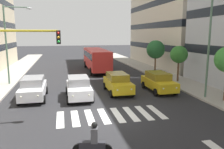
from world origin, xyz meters
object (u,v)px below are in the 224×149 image
object	(u,v)px
street_lamp_left	(203,36)
bus_behind_traffic	(96,58)
car_0	(159,82)
motorcycle_with_rider	(93,143)
car_1	(118,83)
car_2	(79,87)
traffic_light_gantry	(5,61)
street_tree_2	(156,50)
street_tree_1	(179,55)
car_3	(33,88)
street_lamp_right	(10,37)

from	to	relation	value
street_lamp_left	bus_behind_traffic	bearing A→B (deg)	-69.96
car_0	motorcycle_with_rider	bearing A→B (deg)	53.34
motorcycle_with_rider	car_1	bearing A→B (deg)	-109.44
car_2	traffic_light_gantry	bearing A→B (deg)	47.45
street_lamp_left	street_tree_2	distance (m)	12.53
motorcycle_with_rider	car_2	bearing A→B (deg)	-90.55
car_0	street_lamp_left	distance (m)	5.53
car_0	car_1	xyz separation A→B (m)	(3.72, -0.35, 0.00)
motorcycle_with_rider	traffic_light_gantry	world-z (taller)	traffic_light_gantry
car_0	motorcycle_with_rider	xyz separation A→B (m)	(7.32, 9.83, -0.24)
car_0	street_tree_1	distance (m)	5.07
motorcycle_with_rider	street_tree_1	size ratio (longest dim) A/B	0.44
car_3	traffic_light_gantry	bearing A→B (deg)	82.15
car_0	bus_behind_traffic	xyz separation A→B (m)	(3.72, -12.90, 0.97)
car_3	street_lamp_left	bearing A→B (deg)	167.04
street_lamp_right	street_tree_2	xyz separation A→B (m)	(-16.97, -3.69, -1.68)
bus_behind_traffic	street_lamp_left	distance (m)	17.29
street_tree_2	street_tree_1	bearing A→B (deg)	89.25
car_3	traffic_light_gantry	size ratio (longest dim) A/B	0.81
car_1	bus_behind_traffic	world-z (taller)	bus_behind_traffic
car_3	street_tree_2	size ratio (longest dim) A/B	1.06
car_3	motorcycle_with_rider	xyz separation A→B (m)	(-3.47, 9.72, -0.24)
car_3	motorcycle_with_rider	distance (m)	10.33
car_3	traffic_light_gantry	xyz separation A→B (m)	(0.72, 5.23, 2.82)
car_0	car_3	xyz separation A→B (m)	(10.79, 0.11, 0.00)
car_0	street_lamp_left	size ratio (longest dim) A/B	0.57
bus_behind_traffic	car_1	bearing A→B (deg)	90.00
car_1	street_lamp_left	xyz separation A→B (m)	(-5.83, 3.43, 4.08)
car_1	traffic_light_gantry	distance (m)	10.05
car_0	bus_behind_traffic	distance (m)	13.46
car_1	street_tree_2	xyz separation A→B (m)	(-7.34, -8.87, 2.23)
car_1	street_tree_2	world-z (taller)	street_tree_2
car_3	street_lamp_right	size ratio (longest dim) A/B	0.58
bus_behind_traffic	street_tree_2	bearing A→B (deg)	153.40
car_2	street_tree_1	distance (m)	11.56
car_1	street_lamp_right	distance (m)	11.62
car_2	street_lamp_right	xyz separation A→B (m)	(6.13, -6.21, 3.91)
car_3	street_lamp_right	world-z (taller)	street_lamp_right
bus_behind_traffic	street_tree_1	bearing A→B (deg)	126.16
traffic_light_gantry	street_tree_1	xyz separation A→B (m)	(-15.04, -8.31, -0.71)
street_lamp_left	street_lamp_right	size ratio (longest dim) A/B	1.02
bus_behind_traffic	street_tree_2	size ratio (longest dim) A/B	2.51
car_1	car_3	size ratio (longest dim) A/B	1.00
street_lamp_left	traffic_light_gantry	bearing A→B (deg)	9.44
car_2	street_tree_2	size ratio (longest dim) A/B	1.06
traffic_light_gantry	street_tree_2	world-z (taller)	traffic_light_gantry
street_lamp_right	street_tree_1	distance (m)	17.18
car_1	street_lamp_right	xyz separation A→B (m)	(9.64, -5.18, 3.91)
car_1	street_lamp_right	size ratio (longest dim) A/B	0.58
bus_behind_traffic	street_tree_1	world-z (taller)	street_tree_1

